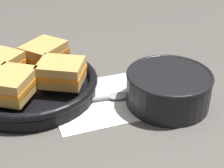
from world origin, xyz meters
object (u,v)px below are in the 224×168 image
(skillet, at_px, (32,86))
(sandwich_near_right, at_px, (44,54))
(spoon, at_px, (110,97))
(sandwich_near_left, at_px, (61,72))
(soup_bowl, at_px, (168,87))
(sandwich_far_right, at_px, (12,85))

(skillet, distance_m, sandwich_near_right, 0.08)
(spoon, bearing_deg, sandwich_near_right, 133.15)
(spoon, xyz_separation_m, skillet, (-0.13, 0.10, 0.01))
(spoon, height_order, sandwich_near_left, sandwich_near_left)
(spoon, relative_size, sandwich_near_right, 1.32)
(soup_bowl, height_order, sandwich_near_right, sandwich_near_right)
(soup_bowl, relative_size, spoon, 1.13)
(sandwich_far_right, bearing_deg, sandwich_near_left, -0.56)
(soup_bowl, xyz_separation_m, skillet, (-0.23, 0.17, -0.02))
(sandwich_near_right, bearing_deg, sandwich_near_left, -90.56)
(soup_bowl, bearing_deg, sandwich_near_right, 128.79)
(sandwich_near_right, xyz_separation_m, sandwich_far_right, (-0.10, -0.10, 0.00))
(skillet, bearing_deg, soup_bowl, -37.02)
(spoon, distance_m, sandwich_near_right, 0.18)
(sandwich_near_right, bearing_deg, soup_bowl, -51.21)
(spoon, distance_m, sandwich_far_right, 0.20)
(sandwich_near_right, bearing_deg, sandwich_far_right, -135.56)
(sandwich_near_right, bearing_deg, skillet, -135.56)
(skillet, relative_size, sandwich_near_right, 2.43)
(soup_bowl, height_order, spoon, soup_bowl)
(skillet, relative_size, sandwich_near_left, 2.39)
(skillet, xyz_separation_m, sandwich_far_right, (-0.05, -0.05, 0.04))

